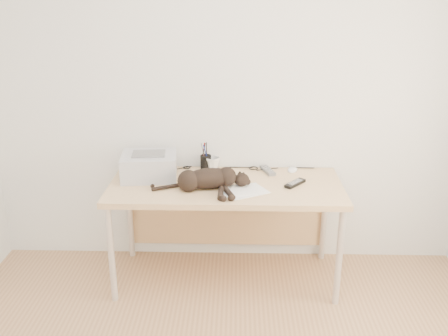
{
  "coord_description": "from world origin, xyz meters",
  "views": [
    {
      "loc": [
        0.07,
        -1.79,
        2.01
      ],
      "look_at": [
        -0.01,
        1.34,
        0.88
      ],
      "focal_mm": 40.0,
      "sensor_mm": 36.0,
      "label": 1
    }
  ],
  "objects_px": {
    "printer": "(149,166)",
    "mug": "(213,164)",
    "pen_cup": "(206,162)",
    "desk": "(226,197)",
    "mouse": "(293,168)",
    "cat": "(206,180)"
  },
  "relations": [
    {
      "from": "cat",
      "to": "pen_cup",
      "type": "relative_size",
      "value": 3.27
    },
    {
      "from": "pen_cup",
      "to": "mouse",
      "type": "distance_m",
      "value": 0.64
    },
    {
      "from": "cat",
      "to": "mug",
      "type": "height_order",
      "value": "cat"
    },
    {
      "from": "printer",
      "to": "desk",
      "type": "bearing_deg",
      "value": -3.44
    },
    {
      "from": "desk",
      "to": "mug",
      "type": "bearing_deg",
      "value": 118.07
    },
    {
      "from": "mug",
      "to": "pen_cup",
      "type": "height_order",
      "value": "pen_cup"
    },
    {
      "from": "desk",
      "to": "pen_cup",
      "type": "bearing_deg",
      "value": 127.14
    },
    {
      "from": "cat",
      "to": "desk",
      "type": "bearing_deg",
      "value": 43.37
    },
    {
      "from": "mug",
      "to": "desk",
      "type": "bearing_deg",
      "value": -61.93
    },
    {
      "from": "mouse",
      "to": "cat",
      "type": "bearing_deg",
      "value": -130.17
    },
    {
      "from": "mug",
      "to": "pen_cup",
      "type": "distance_m",
      "value": 0.05
    },
    {
      "from": "desk",
      "to": "printer",
      "type": "relative_size",
      "value": 3.91
    },
    {
      "from": "printer",
      "to": "mouse",
      "type": "height_order",
      "value": "printer"
    },
    {
      "from": "mouse",
      "to": "pen_cup",
      "type": "bearing_deg",
      "value": -162.31
    },
    {
      "from": "printer",
      "to": "pen_cup",
      "type": "distance_m",
      "value": 0.43
    },
    {
      "from": "desk",
      "to": "mouse",
      "type": "height_order",
      "value": "mouse"
    },
    {
      "from": "desk",
      "to": "mouse",
      "type": "distance_m",
      "value": 0.54
    },
    {
      "from": "printer",
      "to": "mug",
      "type": "relative_size",
      "value": 3.84
    },
    {
      "from": "desk",
      "to": "mouse",
      "type": "bearing_deg",
      "value": 21.74
    },
    {
      "from": "printer",
      "to": "mug",
      "type": "bearing_deg",
      "value": 20.11
    },
    {
      "from": "printer",
      "to": "pen_cup",
      "type": "relative_size",
      "value": 2.01
    },
    {
      "from": "mug",
      "to": "pen_cup",
      "type": "bearing_deg",
      "value": 168.92
    }
  ]
}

